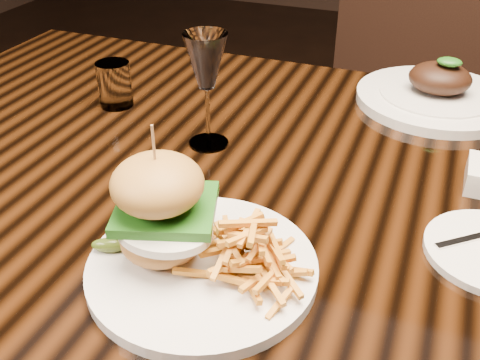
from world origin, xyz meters
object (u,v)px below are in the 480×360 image
(dining_table, at_px, (309,223))
(burger_plate, at_px, (198,239))
(wine_glass, at_px, (206,65))
(far_dish, at_px, (437,94))
(chair_far, at_px, (396,89))

(dining_table, distance_m, burger_plate, 0.28)
(wine_glass, bearing_deg, far_dish, 41.80)
(dining_table, bearing_deg, wine_glass, 165.88)
(dining_table, height_order, chair_far, chair_far)
(far_dish, relative_size, chair_far, 0.31)
(burger_plate, xyz_separation_m, chair_far, (0.10, 1.13, -0.26))
(burger_plate, bearing_deg, dining_table, 67.18)
(chair_far, bearing_deg, burger_plate, -87.27)
(chair_far, bearing_deg, dining_table, -84.00)
(wine_glass, relative_size, far_dish, 0.63)
(dining_table, height_order, wine_glass, wine_glass)
(dining_table, xyz_separation_m, chair_far, (0.03, 0.89, -0.13))
(burger_plate, distance_m, chair_far, 1.16)
(dining_table, bearing_deg, chair_far, 88.24)
(dining_table, relative_size, far_dish, 5.50)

